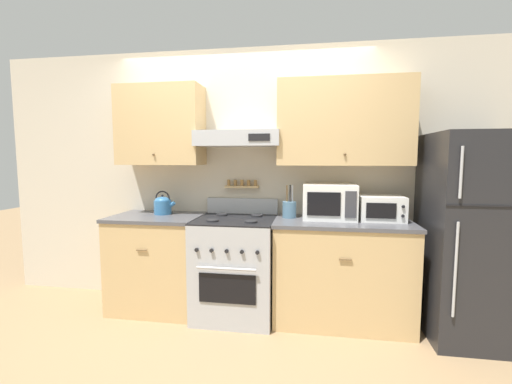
% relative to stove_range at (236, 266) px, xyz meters
% --- Properties ---
extents(ground_plane, '(16.00, 16.00, 0.00)m').
position_rel_stove_range_xyz_m(ground_plane, '(0.00, -0.29, -0.46)').
color(ground_plane, '#937551').
extents(wall_back, '(5.20, 0.46, 2.55)m').
position_rel_stove_range_xyz_m(wall_back, '(0.08, 0.31, 0.98)').
color(wall_back, beige).
rests_on(wall_back, ground_plane).
extents(counter_left, '(0.85, 0.65, 0.92)m').
position_rel_stove_range_xyz_m(counter_left, '(-0.79, 0.03, -0.00)').
color(counter_left, tan).
rests_on(counter_left, ground_plane).
extents(counter_right, '(1.21, 0.65, 0.92)m').
position_rel_stove_range_xyz_m(counter_right, '(0.97, 0.03, -0.00)').
color(counter_right, tan).
rests_on(counter_right, ground_plane).
extents(stove_range, '(0.72, 0.71, 1.07)m').
position_rel_stove_range_xyz_m(stove_range, '(0.00, 0.00, 0.00)').
color(stove_range, '#ADAFB5').
rests_on(stove_range, ground_plane).
extents(refrigerator, '(0.69, 0.79, 1.68)m').
position_rel_stove_range_xyz_m(refrigerator, '(1.99, -0.05, 0.37)').
color(refrigerator, '#232326').
rests_on(refrigerator, ground_plane).
extents(tea_kettle, '(0.22, 0.17, 0.23)m').
position_rel_stove_range_xyz_m(tea_kettle, '(-0.76, 0.12, 0.55)').
color(tea_kettle, teal).
rests_on(tea_kettle, counter_left).
extents(microwave, '(0.47, 0.41, 0.32)m').
position_rel_stove_range_xyz_m(microwave, '(0.85, 0.14, 0.62)').
color(microwave, white).
rests_on(microwave, counter_right).
extents(utensil_crock, '(0.13, 0.13, 0.31)m').
position_rel_stove_range_xyz_m(utensil_crock, '(0.49, 0.12, 0.54)').
color(utensil_crock, slate).
rests_on(utensil_crock, counter_right).
extents(toaster_oven, '(0.38, 0.34, 0.22)m').
position_rel_stove_range_xyz_m(toaster_oven, '(1.30, 0.12, 0.57)').
color(toaster_oven, white).
rests_on(toaster_oven, counter_right).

